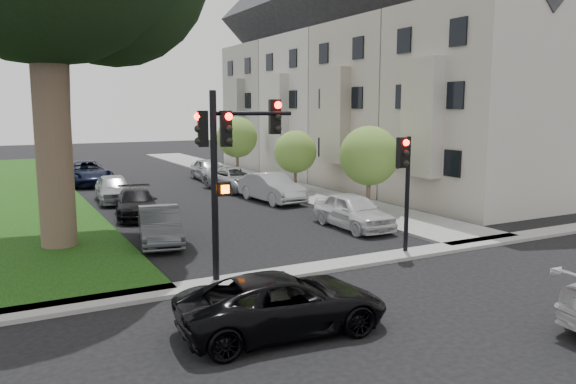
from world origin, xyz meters
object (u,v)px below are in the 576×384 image
traffic_signal_main (228,152)px  car_parked_0 (353,211)px  car_parked_3 (209,169)px  car_parked_6 (136,203)px  traffic_signal_secondary (405,173)px  car_parked_2 (236,179)px  car_parked_7 (114,188)px  car_parked_8 (86,173)px  small_tree_c (237,137)px  small_tree_b (295,152)px  car_cross_near (283,303)px  car_parked_1 (272,188)px  car_parked_5 (160,226)px  small_tree_a (369,156)px

traffic_signal_main → car_parked_0: size_ratio=1.27×
car_parked_3 → car_parked_6: bearing=-121.4°
traffic_signal_secondary → car_parked_2: bearing=87.4°
car_parked_2 → car_parked_7: size_ratio=1.18×
traffic_signal_main → car_parked_8: traffic_signal_main is taller
car_parked_2 → car_parked_3: bearing=82.7°
small_tree_c → car_parked_2: small_tree_c is taller
small_tree_b → car_parked_0: (-2.35, -9.33, -1.71)m
car_cross_near → car_parked_8: bearing=4.9°
car_parked_1 → car_parked_8: bearing=118.2°
car_parked_3 → car_parked_0: bearing=-87.4°
traffic_signal_secondary → car_cross_near: (-6.63, -3.97, -2.15)m
small_tree_b → car_parked_5: size_ratio=0.89×
car_parked_7 → car_parked_1: bearing=-22.8°
small_tree_a → car_parked_1: size_ratio=0.89×
small_tree_c → car_parked_0: bearing=-97.5°
small_tree_b → car_parked_7: (-9.85, 2.01, -1.71)m
small_tree_b → car_parked_7: size_ratio=0.86×
car_parked_8 → car_cross_near: bearing=-93.2°
car_parked_1 → car_parked_6: (-7.33, -0.89, -0.12)m
car_parked_0 → car_parked_5: (-7.79, 1.14, -0.05)m
traffic_signal_secondary → car_cross_near: size_ratio=0.85×
car_parked_0 → car_parked_1: bearing=91.2°
small_tree_a → car_parked_7: 13.58m
car_parked_0 → traffic_signal_secondary: bearing=-101.4°
car_parked_5 → car_parked_7: (0.29, 10.19, 0.05)m
traffic_signal_main → car_parked_2: (7.03, 16.37, -3.05)m
small_tree_a → car_parked_3: (-2.29, 15.38, -2.02)m
car_cross_near → car_parked_3: 26.95m
traffic_signal_secondary → car_parked_6: size_ratio=0.91×
small_tree_a → car_parked_2: (-2.54, 9.91, -2.05)m
small_tree_a → car_parked_5: 10.41m
car_parked_3 → car_parked_5: size_ratio=1.05×
traffic_signal_secondary → car_parked_0: traffic_signal_secondary is taller
traffic_signal_secondary → car_parked_7: traffic_signal_secondary is taller
traffic_signal_main → car_parked_1: (7.16, 11.77, -2.99)m
car_parked_2 → car_parked_5: bearing=-129.4°
small_tree_a → car_parked_8: (-10.11, 16.88, -1.99)m
traffic_signal_secondary → car_parked_5: 9.02m
small_tree_c → car_parked_5: 19.74m
traffic_signal_main → small_tree_b: bearing=54.8°
car_parked_7 → car_parked_3: bearing=44.0°
traffic_signal_main → car_parked_3: bearing=71.6°
car_parked_0 → car_parked_5: bearing=172.4°
traffic_signal_secondary → car_parked_1: traffic_signal_secondary is taller
traffic_signal_main → car_parked_6: bearing=90.9°
car_parked_7 → car_parked_5: bearing=-87.3°
small_tree_c → car_parked_6: 15.09m
car_parked_8 → small_tree_c: bearing=-10.2°
car_parked_2 → small_tree_b: bearing=-52.4°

